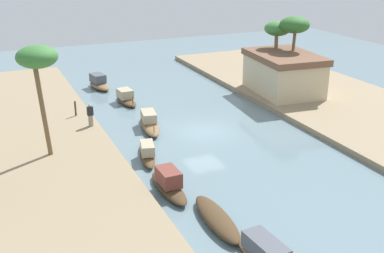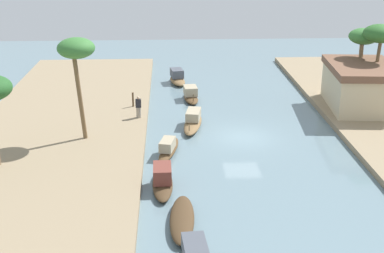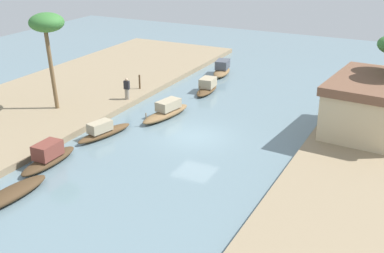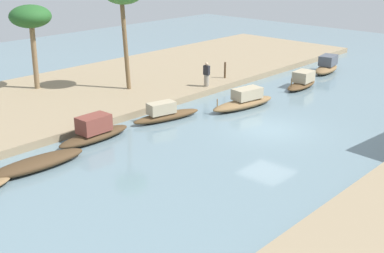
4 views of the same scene
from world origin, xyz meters
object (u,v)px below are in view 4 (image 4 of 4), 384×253
Objects in this scene: person_on_near_bank at (207,76)px; sampan_near_left_bank at (94,132)px; sampan_with_tall_canopy at (302,81)px; mooring_post at (225,70)px; sampan_foreground at (37,163)px; palm_tree_left_far at (30,18)px; sampan_upstream_small at (244,101)px; sampan_downstream_large at (165,114)px; sampan_midstream at (327,66)px.

sampan_near_left_bank is at bearing 94.57° from person_on_near_bank.
mooring_post is at bearing -64.19° from sampan_with_tall_canopy.
person_on_near_bank is (-14.36, -2.73, 0.86)m from sampan_foreground.
sampan_with_tall_canopy is 0.66× the size of palm_tree_left_far.
sampan_upstream_small is at bearing 159.96° from person_on_near_bank.
sampan_upstream_small is at bearing -5.77° from sampan_with_tall_canopy.
person_on_near_bank is 0.30× the size of palm_tree_left_far.
palm_tree_left_far is (6.81, -11.76, 4.52)m from sampan_upstream_small.
sampan_downstream_large is at bearing 17.45° from mooring_post.
sampan_downstream_large is (-4.60, 0.35, -0.09)m from sampan_near_left_bank.
mooring_post reaches higher than sampan_with_tall_canopy.
sampan_foreground is at bearing 95.75° from person_on_near_bank.
sampan_near_left_bank is at bearing -13.23° from sampan_midstream.
person_on_near_bank is at bearing -171.21° from sampan_near_left_bank.
sampan_foreground is at bearing -8.50° from sampan_with_tall_canopy.
sampan_foreground is 2.84× the size of person_on_near_bank.
sampan_with_tall_canopy is at bearing -171.23° from sampan_upstream_small.
sampan_upstream_small is 14.32m from palm_tree_left_far.
mooring_post is at bearing -83.05° from person_on_near_bank.
person_on_near_bank reaches higher than sampan_foreground.
sampan_near_left_bank is 16.04m from sampan_with_tall_canopy.
mooring_post is at bearing 145.30° from palm_tree_left_far.
sampan_near_left_bank is 0.98× the size of sampan_downstream_large.
sampan_upstream_small is 1.11× the size of sampan_downstream_large.
sampan_with_tall_canopy is 3.13× the size of mooring_post.
sampan_upstream_small reaches higher than sampan_downstream_large.
sampan_foreground is 13.24m from palm_tree_left_far.
sampan_midstream is 11.04m from person_on_near_bank.
sampan_upstream_small is 5.21m from sampan_downstream_large.
palm_tree_left_far is (7.87, -7.82, 3.82)m from person_on_near_bank.
palm_tree_left_far reaches higher than sampan_upstream_small.
palm_tree_left_far is (1.92, -9.95, 4.55)m from sampan_downstream_large.
mooring_post is at bearing -119.30° from sampan_upstream_small.
sampan_midstream is at bearing -169.96° from sampan_downstream_large.
person_on_near_bank reaches higher than sampan_upstream_small.
sampan_downstream_large is at bearing 174.81° from sampan_near_left_bank.
sampan_foreground is (13.30, -1.21, -0.16)m from sampan_upstream_small.
sampan_with_tall_canopy is 5.39m from mooring_post.
sampan_with_tall_canopy is 6.75m from person_on_near_bank.
sampan_near_left_bank is 1.18× the size of sampan_with_tall_canopy.
sampan_with_tall_canopy is at bearing 137.99° from palm_tree_left_far.
palm_tree_left_far reaches higher than sampan_midstream.
person_on_near_bank is 2.68m from mooring_post.
person_on_near_bank is 1.44× the size of mooring_post.
sampan_upstream_small is at bearing 172.98° from sampan_downstream_large.
palm_tree_left_far is at bearing -34.70° from mooring_post.
sampan_foreground is 8.43m from sampan_downstream_large.
mooring_post reaches higher than sampan_downstream_large.
sampan_near_left_bank is 2.57× the size of person_on_near_bank.
sampan_near_left_bank is 21.17m from sampan_midstream.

